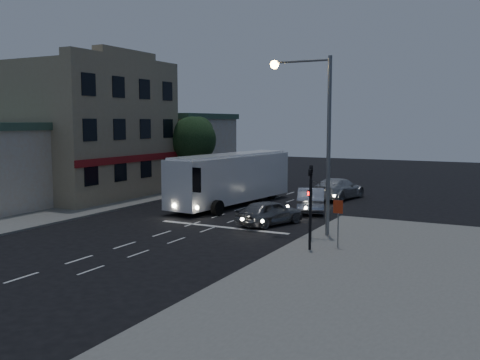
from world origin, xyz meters
The scene contains 15 objects.
ground centered at (0.00, 0.00, 0.00)m, with size 120.00×120.00×0.00m, color black.
sidewalk_near centered at (13.00, -4.00, 0.06)m, with size 12.00×24.00×0.12m, color slate.
sidewalk_far centered at (-13.00, 8.00, 0.06)m, with size 12.00×50.00×0.12m, color slate.
road_markings centered at (1.29, 3.31, 0.00)m, with size 8.00×30.55×0.01m.
tour_bus centered at (-1.30, 9.18, 1.97)m, with size 3.78×12.07×3.64m.
car_suv centered at (4.06, 3.80, 0.73)m, with size 1.73×4.29×1.46m, color gray.
car_sedan_a centered at (4.57, 9.26, 0.79)m, with size 1.67×4.80×1.58m, color #A2A7B6.
car_sedan_b centered at (4.49, 15.56, 0.81)m, with size 2.26×5.57×1.62m, color silver.
traffic_signal_main centered at (7.60, 0.78, 2.42)m, with size 0.25×0.35×4.10m.
traffic_signal_side centered at (8.30, -1.20, 2.42)m, with size 0.18×0.15×4.10m.
regulatory_sign centered at (9.30, -0.24, 1.60)m, with size 0.45×0.12×2.20m.
streetlight centered at (7.34, 2.20, 5.73)m, with size 3.32×0.44×9.00m.
main_building centered at (-13.96, 8.00, 5.16)m, with size 10.12×12.00×11.00m.
low_building_north centered at (-13.50, 20.00, 3.39)m, with size 9.40×9.40×6.50m.
street_tree centered at (-8.21, 15.02, 4.50)m, with size 4.00×4.00×6.20m.
Camera 1 is at (16.39, -23.65, 5.88)m, focal length 40.00 mm.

